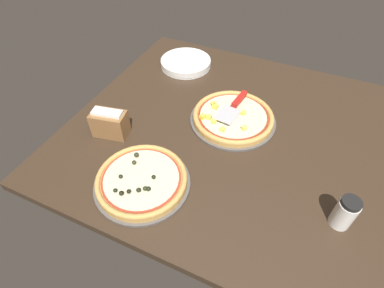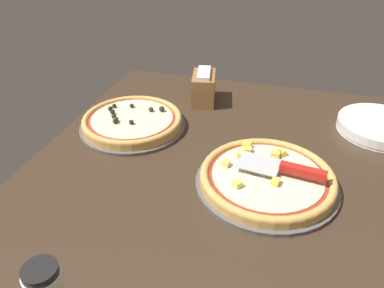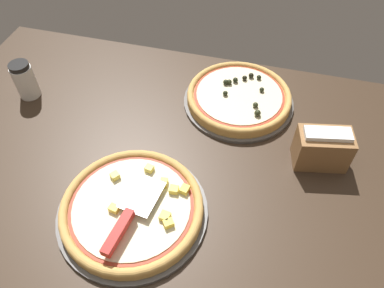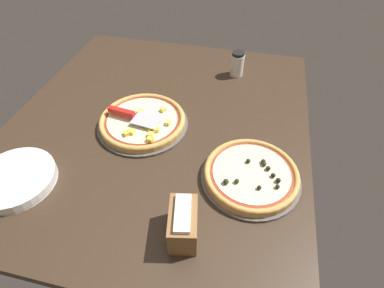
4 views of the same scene
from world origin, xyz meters
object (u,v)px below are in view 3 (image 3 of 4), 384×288
Objects in this scene: pizza_front at (132,207)px; parmesan_shaker at (25,80)px; pizza_back at (239,96)px; serving_spatula at (125,221)px; napkin_holder at (322,148)px.

pizza_front is 2.88× the size of parmesan_shaker.
pizza_front is 55.57cm from parmesan_shaker.
pizza_back is 52.14cm from serving_spatula.
napkin_holder reaches higher than pizza_back.
serving_spatula is 52.37cm from napkin_holder.
serving_spatula is (-16.89, -49.25, 2.83)cm from pizza_back.
pizza_front is 1.53× the size of serving_spatula.
pizza_front is at bearing 98.07° from serving_spatula.
parmesan_shaker is at bearing 177.21° from napkin_holder.
parmesan_shaker reaches higher than pizza_front.
napkin_holder is (41.93, 27.18, 2.91)cm from pizza_front.
pizza_back is at bearing 71.07° from serving_spatula.
pizza_front is 47.49cm from pizza_back.
pizza_front is 2.29× the size of napkin_holder.
parmesan_shaker is 0.79× the size of napkin_holder.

